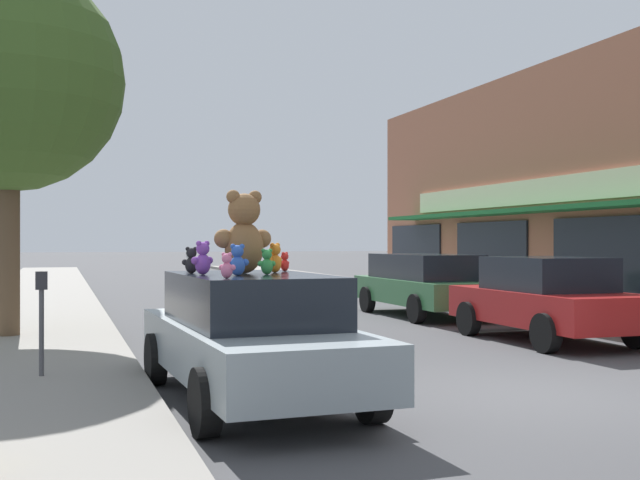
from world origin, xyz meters
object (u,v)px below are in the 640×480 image
at_px(teddy_bear_white, 190,261).
at_px(parked_car_far_center, 547,298).
at_px(teddy_bear_red, 285,262).
at_px(parked_car_far_right, 424,282).
at_px(teddy_bear_giant, 244,233).
at_px(teddy_bear_orange, 275,258).
at_px(teddy_bear_purple, 203,258).
at_px(street_tree, 8,79).
at_px(teddy_bear_black, 191,261).
at_px(teddy_bear_pink, 227,266).
at_px(parking_meter, 41,309).
at_px(teddy_bear_green, 267,262).
at_px(plush_art_car, 251,334).
at_px(teddy_bear_blue, 237,260).

height_order(teddy_bear_white, parked_car_far_center, teddy_bear_white).
height_order(teddy_bear_red, parked_car_far_right, teddy_bear_red).
xyz_separation_m(teddy_bear_giant, teddy_bear_orange, (0.40, 0.12, -0.29)).
bearing_deg(teddy_bear_red, teddy_bear_orange, 20.42).
height_order(teddy_bear_purple, street_tree, street_tree).
height_order(teddy_bear_black, parked_car_far_right, teddy_bear_black).
bearing_deg(teddy_bear_pink, parking_meter, -10.00).
distance_m(teddy_bear_orange, teddy_bear_green, 0.53).
height_order(parked_car_far_right, parking_meter, parked_car_far_right).
distance_m(plush_art_car, parking_meter, 2.75).
relative_size(teddy_bear_green, teddy_bear_white, 1.14).
distance_m(parked_car_far_center, street_tree, 10.27).
bearing_deg(teddy_bear_giant, teddy_bear_red, -152.26).
bearing_deg(teddy_bear_purple, teddy_bear_giant, 178.65).
xyz_separation_m(teddy_bear_black, teddy_bear_pink, (0.14, -1.35, -0.02)).
relative_size(teddy_bear_black, street_tree, 0.05).
relative_size(teddy_bear_orange, parking_meter, 0.28).
xyz_separation_m(teddy_bear_orange, teddy_bear_white, (-0.87, 0.80, -0.05)).
distance_m(teddy_bear_pink, teddy_bear_white, 2.08).
bearing_deg(teddy_bear_giant, teddy_bear_blue, 61.28).
bearing_deg(teddy_bear_blue, parked_car_far_right, -118.42).
bearing_deg(teddy_bear_blue, teddy_bear_black, -57.77).
bearing_deg(parked_car_far_right, teddy_bear_orange, -125.22).
height_order(teddy_bear_black, teddy_bear_pink, teddy_bear_black).
height_order(teddy_bear_green, parked_car_far_center, teddy_bear_green).
relative_size(teddy_bear_giant, teddy_bear_purple, 2.55).
height_order(teddy_bear_giant, teddy_bear_purple, teddy_bear_giant).
distance_m(plush_art_car, teddy_bear_green, 0.83).
xyz_separation_m(parked_car_far_center, parking_meter, (-8.51, -2.04, 0.19)).
xyz_separation_m(teddy_bear_red, teddy_bear_green, (-0.44, -0.84, 0.02)).
bearing_deg(parked_car_far_center, parking_meter, -166.49).
height_order(parked_car_far_right, street_tree, street_tree).
bearing_deg(teddy_bear_giant, teddy_bear_green, 106.22).
height_order(teddy_bear_black, teddy_bear_blue, teddy_bear_blue).
bearing_deg(teddy_bear_orange, street_tree, -97.19).
bearing_deg(teddy_bear_black, teddy_bear_giant, 176.88).
relative_size(teddy_bear_blue, street_tree, 0.05).
bearing_deg(teddy_bear_white, plush_art_car, 105.60).
relative_size(teddy_bear_blue, parked_car_far_right, 0.07).
xyz_separation_m(plush_art_car, teddy_bear_green, (0.15, -0.14, 0.81)).
distance_m(parked_car_far_right, street_tree, 10.22).
distance_m(teddy_bear_blue, parked_car_far_right, 11.18).
relative_size(teddy_bear_black, teddy_bear_green, 1.07).
bearing_deg(teddy_bear_white, teddy_bear_orange, 129.23).
relative_size(teddy_bear_purple, teddy_bear_blue, 1.10).
distance_m(teddy_bear_green, parking_meter, 3.00).
xyz_separation_m(teddy_bear_purple, teddy_bear_white, (0.03, 1.14, -0.06)).
relative_size(parked_car_far_right, street_tree, 0.73).
height_order(teddy_bear_green, parking_meter, teddy_bear_green).
distance_m(plush_art_car, street_tree, 7.88).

